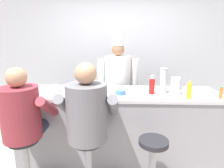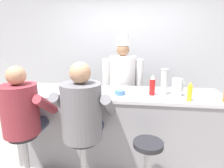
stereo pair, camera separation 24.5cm
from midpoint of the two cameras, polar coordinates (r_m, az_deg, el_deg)
wall_back at (r=3.79m, az=6.03°, el=7.66°), size 10.00×0.06×2.70m
diner_counter at (r=2.73m, az=4.61°, el=-12.92°), size 2.74×0.75×1.03m
ketchup_bottle_red at (r=2.46m, az=14.99°, el=-0.51°), size 0.07×0.07×0.26m
mustard_bottle_yellow at (r=2.38m, az=25.39°, el=-2.28°), size 0.06×0.06×0.23m
water_pitcher_clear at (r=2.52m, az=21.87°, el=-0.98°), size 0.15×0.13×0.22m
breakfast_plate at (r=2.67m, az=-8.35°, el=-1.55°), size 0.26×0.26×0.05m
cereal_bowl at (r=2.43m, az=5.33°, el=-2.59°), size 0.14×0.14×0.06m
coffee_mug_tan at (r=2.66m, az=-2.59°, el=-0.91°), size 0.13×0.09×0.08m
coffee_mug_white at (r=2.70m, az=-13.67°, el=-0.94°), size 0.14×0.09×0.09m
cup_stack_steel at (r=2.51m, az=18.41°, el=0.54°), size 0.10×0.10×0.33m
diner_seated_maroon at (r=2.30m, az=-22.93°, el=-8.01°), size 0.60×0.60×1.46m
diner_seated_grey at (r=2.03m, az=-5.45°, el=-9.04°), size 0.64×0.64×1.51m
empty_stool_round at (r=2.20m, az=14.14°, el=-21.96°), size 0.32×0.32×0.69m
cook_in_whites_near at (r=3.27m, az=5.34°, el=0.31°), size 0.70×0.45×1.79m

